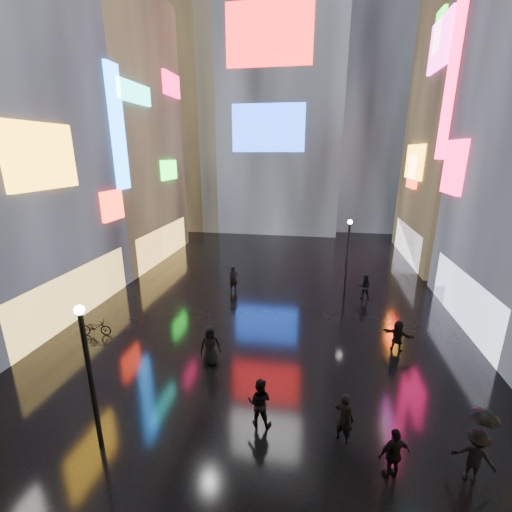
% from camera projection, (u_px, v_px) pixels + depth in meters
% --- Properties ---
extents(ground, '(140.00, 140.00, 0.00)m').
position_uv_depth(ground, '(275.00, 291.00, 24.37)').
color(ground, black).
rests_on(ground, ground).
extents(building_left_far, '(10.28, 12.00, 22.00)m').
position_uv_depth(building_left_far, '(101.00, 134.00, 29.46)').
color(building_left_far, black).
rests_on(building_left_far, ground).
extents(building_right_far, '(10.28, 12.00, 28.00)m').
position_uv_depth(building_right_far, '(493.00, 93.00, 27.10)').
color(building_right_far, black).
rests_on(building_right_far, ground).
extents(tower_main, '(16.00, 14.20, 42.00)m').
position_uv_depth(tower_main, '(277.00, 53.00, 41.35)').
color(tower_main, black).
rests_on(tower_main, ground).
extents(tower_flank_right, '(12.00, 12.00, 34.00)m').
position_uv_depth(tower_flank_right, '(374.00, 89.00, 42.45)').
color(tower_flank_right, black).
rests_on(tower_flank_right, ground).
extents(tower_flank_left, '(10.00, 10.00, 26.00)m').
position_uv_depth(tower_flank_left, '(188.00, 123.00, 43.63)').
color(tower_flank_left, black).
rests_on(tower_flank_left, ground).
extents(lamp_near, '(0.30, 0.30, 5.20)m').
position_uv_depth(lamp_near, '(89.00, 372.00, 10.62)').
color(lamp_near, black).
rests_on(lamp_near, ground).
extents(lamp_far, '(0.30, 0.30, 5.20)m').
position_uv_depth(lamp_far, '(348.00, 252.00, 23.23)').
color(lamp_far, black).
rests_on(lamp_far, ground).
extents(pedestrian_1, '(0.94, 0.76, 1.85)m').
position_uv_depth(pedestrian_1, '(259.00, 402.00, 12.21)').
color(pedestrian_1, black).
rests_on(pedestrian_1, ground).
extents(pedestrian_2, '(1.32, 1.05, 1.78)m').
position_uv_depth(pedestrian_2, '(475.00, 455.00, 10.10)').
color(pedestrian_2, black).
rests_on(pedestrian_2, ground).
extents(pedestrian_3, '(1.11, 0.79, 1.75)m').
position_uv_depth(pedestrian_3, '(394.00, 454.00, 10.17)').
color(pedestrian_3, black).
rests_on(pedestrian_3, ground).
extents(pedestrian_4, '(1.11, 0.95, 1.92)m').
position_uv_depth(pedestrian_4, '(210.00, 345.00, 15.71)').
color(pedestrian_4, black).
rests_on(pedestrian_4, ground).
extents(pedestrian_5, '(1.55, 1.01, 1.60)m').
position_uv_depth(pedestrian_5, '(398.00, 336.00, 16.85)').
color(pedestrian_5, black).
rests_on(pedestrian_5, ground).
extents(pedestrian_6, '(0.80, 0.75, 1.83)m').
position_uv_depth(pedestrian_6, '(233.00, 279.00, 24.05)').
color(pedestrian_6, black).
rests_on(pedestrian_6, ground).
extents(pedestrian_7, '(0.87, 0.70, 1.68)m').
position_uv_depth(pedestrian_7, '(365.00, 287.00, 22.89)').
color(pedestrian_7, black).
rests_on(pedestrian_7, ground).
extents(umbrella_1, '(1.02, 1.02, 0.72)m').
position_uv_depth(umbrella_1, '(483.00, 421.00, 9.74)').
color(umbrella_1, black).
rests_on(umbrella_1, pedestrian_2).
extents(umbrella_2, '(1.11, 1.10, 0.83)m').
position_uv_depth(umbrella_2, '(209.00, 318.00, 15.31)').
color(umbrella_2, black).
rests_on(umbrella_2, pedestrian_4).
extents(bicycle, '(1.78, 0.81, 0.90)m').
position_uv_depth(bicycle, '(95.00, 327.00, 18.38)').
color(bicycle, black).
rests_on(bicycle, ground).
extents(pedestrian_8, '(0.81, 0.72, 1.87)m').
position_uv_depth(pedestrian_8, '(344.00, 418.00, 11.48)').
color(pedestrian_8, black).
rests_on(pedestrian_8, ground).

